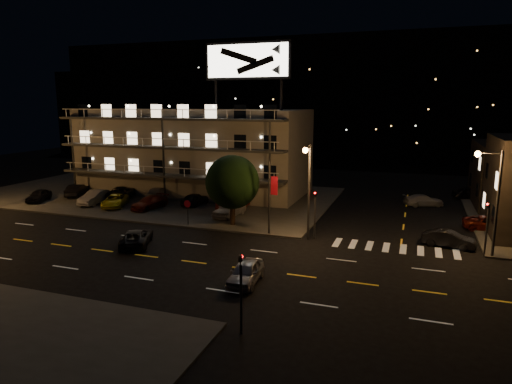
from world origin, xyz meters
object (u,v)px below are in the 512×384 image
(lot_car_2, at_px, (115,201))
(road_car_east, at_px, (246,272))
(tree, at_px, (232,184))
(road_car_west, at_px, (136,238))
(lot_car_7, at_px, (158,193))
(lot_car_4, at_px, (229,209))
(side_car_0, at_px, (449,239))

(lot_car_2, height_order, road_car_east, lot_car_2)
(tree, distance_m, road_car_west, 10.11)
(lot_car_2, height_order, road_car_west, lot_car_2)
(road_car_east, relative_size, road_car_west, 0.89)
(lot_car_7, bearing_deg, road_car_west, 101.17)
(lot_car_4, height_order, lot_car_7, lot_car_4)
(lot_car_7, height_order, road_car_west, lot_car_7)
(road_car_west, bearing_deg, lot_car_2, -70.72)
(lot_car_7, bearing_deg, road_car_east, 118.50)
(road_car_east, xyz_separation_m, road_car_west, (-11.11, 4.39, -0.06))
(lot_car_4, bearing_deg, side_car_0, -0.26)
(tree, height_order, lot_car_7, tree)
(tree, distance_m, road_car_east, 14.25)
(side_car_0, relative_size, road_car_west, 0.87)
(road_car_east, height_order, road_car_west, road_car_east)
(road_car_west, bearing_deg, road_car_east, 134.79)
(road_car_east, bearing_deg, side_car_0, 40.27)
(tree, xyz_separation_m, lot_car_7, (-12.51, 7.38, -3.15))
(lot_car_4, distance_m, road_car_west, 11.44)
(road_car_east, bearing_deg, tree, 111.93)
(lot_car_2, distance_m, lot_car_4, 13.50)
(lot_car_7, bearing_deg, lot_car_4, 142.81)
(tree, distance_m, lot_car_7, 14.87)
(lot_car_2, height_order, lot_car_4, lot_car_4)
(lot_car_7, bearing_deg, lot_car_2, 48.22)
(lot_car_4, bearing_deg, lot_car_2, -171.24)
(side_car_0, bearing_deg, lot_car_4, 92.68)
(tree, bearing_deg, lot_car_7, 149.46)
(tree, height_order, road_car_east, tree)
(lot_car_4, distance_m, lot_car_7, 11.96)
(lot_car_7, relative_size, road_car_east, 1.21)
(road_car_east, bearing_deg, road_car_west, 154.43)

